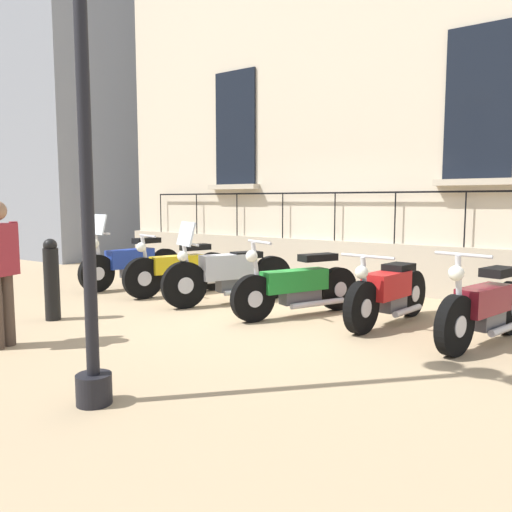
% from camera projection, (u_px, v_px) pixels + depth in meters
% --- Properties ---
extents(ground_plane, '(60.00, 60.00, 0.00)m').
position_uv_depth(ground_plane, '(262.00, 308.00, 7.52)').
color(ground_plane, tan).
extents(building_facade, '(0.82, 10.83, 8.08)m').
position_uv_depth(building_facade, '(347.00, 75.00, 9.32)').
color(building_facade, beige).
rests_on(building_facade, ground_plane).
extents(motorcycle_blue, '(2.15, 0.64, 1.36)m').
position_uv_depth(motorcycle_blue, '(132.00, 263.00, 9.36)').
color(motorcycle_blue, black).
rests_on(motorcycle_blue, ground_plane).
extents(motorcycle_yellow, '(1.97, 0.81, 1.05)m').
position_uv_depth(motorcycle_yellow, '(179.00, 270.00, 8.63)').
color(motorcycle_yellow, black).
rests_on(motorcycle_yellow, ground_plane).
extents(motorcycle_silver, '(2.07, 1.07, 1.29)m').
position_uv_depth(motorcycle_silver, '(228.00, 274.00, 7.85)').
color(motorcycle_silver, black).
rests_on(motorcycle_silver, ground_plane).
extents(motorcycle_green, '(1.94, 0.98, 1.08)m').
position_uv_depth(motorcycle_green, '(297.00, 287.00, 7.01)').
color(motorcycle_green, black).
rests_on(motorcycle_green, ground_plane).
extents(motorcycle_red, '(1.94, 0.72, 0.95)m').
position_uv_depth(motorcycle_red, '(388.00, 293.00, 6.52)').
color(motorcycle_red, black).
rests_on(motorcycle_red, ground_plane).
extents(motorcycle_maroon, '(1.93, 0.76, 1.06)m').
position_uv_depth(motorcycle_maroon, '(485.00, 308.00, 5.60)').
color(motorcycle_maroon, black).
rests_on(motorcycle_maroon, ground_plane).
extents(bollard, '(0.20, 0.20, 1.10)m').
position_uv_depth(bollard, '(52.00, 279.00, 6.75)').
color(bollard, black).
rests_on(bollard, ground_plane).
extents(distant_building, '(4.92, 4.59, 9.64)m').
position_uv_depth(distant_building, '(83.00, 95.00, 15.47)').
color(distant_building, gray).
rests_on(distant_building, ground_plane).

